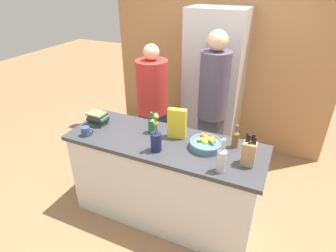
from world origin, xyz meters
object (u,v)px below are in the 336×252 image
flower_vase (156,139)px  person_in_blue (213,103)px  book_stack (98,118)px  bottle_vinegar (152,125)px  coffee_mug (86,131)px  refrigerator (214,86)px  fruit_bowl (206,143)px  bottle_wine (235,138)px  bottle_oil (222,159)px  cereal_box (177,123)px  knife_block (249,153)px  person_at_sink (153,102)px

flower_vase → person_in_blue: 0.97m
book_stack → bottle_vinegar: bearing=7.0°
coffee_mug → flower_vase: bearing=3.4°
refrigerator → fruit_bowl: bearing=-76.8°
flower_vase → bottle_wine: 0.71m
flower_vase → bottle_vinegar: (-0.18, 0.27, -0.03)m
flower_vase → bottle_oil: (0.60, -0.06, 0.00)m
bottle_oil → person_in_blue: 1.06m
cereal_box → bottle_oil: size_ratio=0.99×
fruit_bowl → bottle_vinegar: size_ratio=1.36×
bottle_vinegar → cereal_box: bearing=4.0°
fruit_bowl → flower_vase: size_ratio=0.82×
knife_block → bottle_vinegar: 0.97m
refrigerator → person_in_blue: (0.17, -0.65, 0.05)m
refrigerator → person_at_sink: bearing=-133.0°
bottle_oil → person_at_sink: bearing=137.9°
flower_vase → book_stack: bearing=165.7°
knife_block → cereal_box: size_ratio=0.98×
coffee_mug → bottle_wine: bottle_wine is taller
knife_block → flower_vase: (-0.78, -0.12, 0.00)m
knife_block → bottle_wine: knife_block is taller
coffee_mug → bottle_vinegar: bottle_vinegar is taller
coffee_mug → person_at_sink: (0.21, 1.01, -0.06)m
bottle_vinegar → bottle_wine: (0.80, 0.07, 0.00)m
coffee_mug → person_at_sink: bearing=78.5°
flower_vase → book_stack: size_ratio=1.73×
bottle_oil → person_at_sink: person_at_sink is taller
refrigerator → coffee_mug: (-0.80, -1.64, -0.02)m
cereal_box → fruit_bowl: bearing=-10.9°
knife_block → person_in_blue: person_in_blue is taller
flower_vase → book_stack: 0.80m
refrigerator → cereal_box: (0.01, -1.31, 0.08)m
person_in_blue → refrigerator: bearing=119.3°
flower_vase → person_at_sink: (-0.53, 0.96, -0.13)m
flower_vase → person_in_blue: (0.23, 0.94, 0.01)m
knife_block → person_at_sink: size_ratio=0.18×
book_stack → bottle_vinegar: size_ratio=0.96×
cereal_box → bottle_wine: (0.54, 0.05, -0.06)m
bottle_oil → bottle_wine: bearing=86.7°
book_stack → person_in_blue: size_ratio=0.12×
bottle_oil → bottle_wine: 0.40m
bottle_wine → cereal_box: bearing=-174.5°
person_in_blue → bottle_oil: bearing=-55.0°
book_stack → person_at_sink: (0.25, 0.77, -0.08)m
bottle_oil → flower_vase: bearing=174.7°
knife_block → book_stack: bearing=177.2°
cereal_box → book_stack: (-0.85, -0.09, -0.08)m
book_stack → person_at_sink: person_at_sink is taller
bottle_wine → coffee_mug: bearing=-164.1°
book_stack → cereal_box: bearing=6.1°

